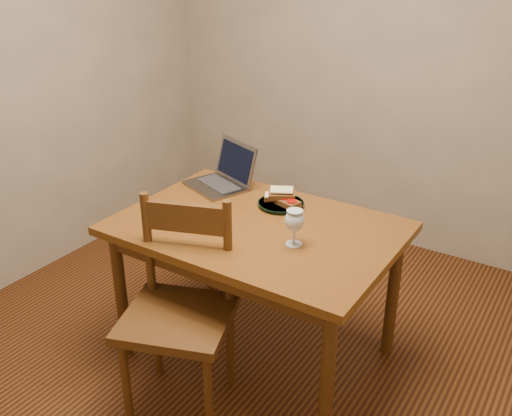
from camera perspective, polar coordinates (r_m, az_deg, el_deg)
The scene contains 11 objects.
floor at distance 3.09m, azimuth -1.01°, elevation -14.26°, with size 3.20×3.20×0.02m, color black.
back_wall at distance 3.89m, azimuth 12.56°, elevation 14.90°, with size 3.20×0.02×2.60m, color gray.
left_wall at distance 3.61m, azimuth -23.57°, elevation 12.72°, with size 0.02×3.20×2.60m, color gray.
table at distance 2.72m, azimuth 0.11°, elevation -3.29°, with size 1.30×0.90×0.74m.
chair at distance 2.52m, azimuth -7.74°, elevation -9.41°, with size 0.58×0.57×0.49m.
plate at distance 2.87m, azimuth 2.50°, elevation 0.39°, with size 0.23×0.23×0.02m, color black.
sandwich_cheese at distance 2.88m, azimuth 1.96°, elevation 1.13°, with size 0.11×0.07×0.03m, color #381E0C, non-canonical shape.
sandwich_tomato at distance 2.83m, azimuth 3.18°, elevation 0.65°, with size 0.13×0.07×0.04m, color #381E0C, non-canonical shape.
sandwich_top at distance 2.85m, azimuth 2.58°, elevation 1.47°, with size 0.13×0.08×0.04m, color #381E0C, non-canonical shape.
milk_glass at distance 2.47m, azimuth 3.85°, elevation -1.98°, with size 0.09×0.09×0.17m, color white, non-canonical shape.
laptop at distance 3.10m, azimuth -3.16°, elevation 3.38°, with size 0.40×0.39×0.23m.
Camera 1 is at (1.33, -1.98, 1.94)m, focal length 40.00 mm.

